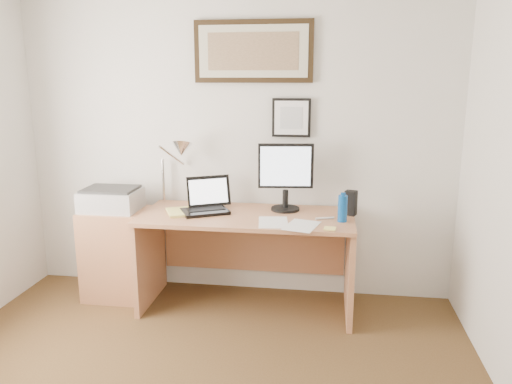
% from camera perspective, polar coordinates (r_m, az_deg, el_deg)
% --- Properties ---
extents(wall_back, '(3.50, 0.02, 2.50)m').
position_cam_1_polar(wall_back, '(4.04, -2.37, 5.76)').
color(wall_back, silver).
rests_on(wall_back, ground).
extents(side_cabinet, '(0.50, 0.40, 0.73)m').
position_cam_1_polar(side_cabinet, '(4.22, -15.55, -6.80)').
color(side_cabinet, '#A66A45').
rests_on(side_cabinet, floor).
extents(water_bottle, '(0.07, 0.07, 0.19)m').
position_cam_1_polar(water_bottle, '(3.61, 9.86, -1.87)').
color(water_bottle, '#0B4693').
rests_on(water_bottle, desk).
extents(bottle_cap, '(0.03, 0.03, 0.02)m').
position_cam_1_polar(bottle_cap, '(3.58, 9.93, -0.23)').
color(bottle_cap, '#0B4693').
rests_on(bottle_cap, water_bottle).
extents(speaker, '(0.10, 0.10, 0.19)m').
position_cam_1_polar(speaker, '(3.79, 10.77, -1.24)').
color(speaker, black).
rests_on(speaker, desk).
extents(paper_sheet_a, '(0.24, 0.32, 0.00)m').
position_cam_1_polar(paper_sheet_a, '(3.56, 1.98, -3.47)').
color(paper_sheet_a, white).
rests_on(paper_sheet_a, desk).
extents(paper_sheet_b, '(0.27, 0.34, 0.00)m').
position_cam_1_polar(paper_sheet_b, '(3.49, 5.24, -3.85)').
color(paper_sheet_b, white).
rests_on(paper_sheet_b, desk).
extents(sticky_pad, '(0.09, 0.09, 0.01)m').
position_cam_1_polar(sticky_pad, '(3.43, 8.44, -4.15)').
color(sticky_pad, '#FFEA78').
rests_on(sticky_pad, desk).
extents(marker_pen, '(0.14, 0.06, 0.02)m').
position_cam_1_polar(marker_pen, '(3.67, 7.88, -2.98)').
color(marker_pen, white).
rests_on(marker_pen, desk).
extents(book, '(0.28, 0.31, 0.02)m').
position_cam_1_polar(book, '(3.82, -10.06, -2.38)').
color(book, '#F1E671').
rests_on(book, desk).
extents(desk, '(1.60, 0.70, 0.75)m').
position_cam_1_polar(desk, '(3.90, -0.86, -5.58)').
color(desk, '#A66A45').
rests_on(desk, floor).
extents(laptop, '(0.41, 0.43, 0.26)m').
position_cam_1_polar(laptop, '(3.85, -5.69, -1.37)').
color(laptop, black).
rests_on(laptop, desk).
extents(lcd_monitor, '(0.42, 0.22, 0.52)m').
position_cam_1_polar(lcd_monitor, '(3.81, 3.41, 2.11)').
color(lcd_monitor, black).
rests_on(lcd_monitor, desk).
extents(printer, '(0.44, 0.34, 0.18)m').
position_cam_1_polar(printer, '(4.10, -16.23, -0.79)').
color(printer, '#ACACAE').
rests_on(printer, side_cabinet).
extents(desk_lamp, '(0.29, 0.27, 0.53)m').
position_cam_1_polar(desk_lamp, '(3.96, -8.70, 4.56)').
color(desk_lamp, silver).
rests_on(desk_lamp, desk).
extents(picture_large, '(0.92, 0.04, 0.47)m').
position_cam_1_polar(picture_large, '(3.96, -0.33, 15.77)').
color(picture_large, black).
rests_on(picture_large, wall_back).
extents(picture_small, '(0.30, 0.03, 0.30)m').
position_cam_1_polar(picture_small, '(3.93, 4.06, 8.47)').
color(picture_small, black).
rests_on(picture_small, wall_back).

